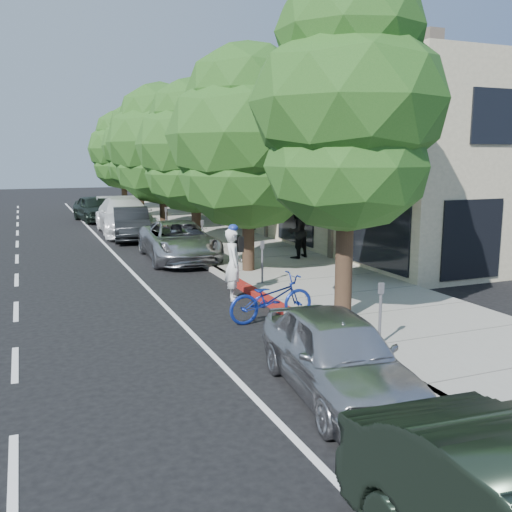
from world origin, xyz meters
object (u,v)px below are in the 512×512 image
street_tree_2 (195,147)px  dark_suv_far (94,208)px  pedestrian (296,231)px  street_tree_5 (123,150)px  near_car_a (337,354)px  street_tree_0 (348,108)px  silver_suv (179,241)px  white_pickup (125,216)px  cyclist (233,264)px  bicycle (271,298)px  street_tree_4 (139,148)px  dark_sedan (131,224)px  street_tree_1 (248,139)px  street_tree_3 (162,145)px

street_tree_2 → dark_suv_far: (-2.81, 11.88, -3.44)m
pedestrian → street_tree_5: bearing=-109.0°
pedestrian → near_car_a: bearing=41.7°
street_tree_0 → silver_suv: bearing=98.8°
white_pickup → near_car_a: 21.02m
street_tree_2 → dark_suv_far: size_ratio=1.55×
dark_suv_far → street_tree_2: bearing=-84.0°
cyclist → bicycle: 2.32m
bicycle → cyclist: bearing=0.7°
street_tree_4 → street_tree_5: street_tree_4 is taller
street_tree_4 → bicycle: (-1.49, -23.24, -3.80)m
street_tree_5 → white_pickup: size_ratio=1.15×
bicycle → street_tree_0: bearing=-119.3°
silver_suv → dark_suv_far: dark_suv_far is taller
dark_suv_far → near_car_a: (0.61, -27.38, -0.08)m
street_tree_0 → pedestrian: street_tree_0 is taller
white_pickup → dark_suv_far: 6.41m
street_tree_2 → street_tree_4: size_ratio=0.99×
cyclist → dark_sedan: 12.45m
bicycle → dark_suv_far: size_ratio=0.47×
cyclist → silver_suv: cyclist is taller
street_tree_0 → street_tree_4: bearing=90.0°
street_tree_0 → street_tree_4: (0.00, 24.00, -0.54)m
street_tree_4 → silver_suv: 15.11m
street_tree_0 → street_tree_1: 6.02m
street_tree_5 → silver_suv: (-1.45, -20.60, -3.53)m
street_tree_0 → dark_suv_far: (-2.81, 23.88, -4.12)m
street_tree_0 → street_tree_5: bearing=90.0°
street_tree_2 → silver_suv: (-1.45, -2.60, -3.49)m
silver_suv → dark_sedan: dark_sedan is taller
silver_suv → street_tree_1: bearing=-63.8°
silver_suv → near_car_a: silver_suv is taller
silver_suv → near_car_a: 12.93m
bicycle → dark_suv_far: 23.16m
near_car_a → street_tree_3: bearing=91.1°
street_tree_3 → cyclist: street_tree_3 is taller
street_tree_5 → cyclist: bearing=-93.4°
street_tree_3 → street_tree_4: size_ratio=1.06×
cyclist → street_tree_1: bearing=-14.7°
street_tree_2 → bicycle: street_tree_2 is taller
street_tree_3 → near_car_a: street_tree_3 is taller
dark_sedan → pedestrian: bearing=-52.9°
silver_suv → white_pickup: bearing=97.6°
street_tree_5 → white_pickup: bearing=-99.4°
near_car_a → street_tree_1: bearing=83.9°
dark_sedan → near_car_a: 18.98m
street_tree_0 → cyclist: size_ratio=4.00×
street_tree_3 → street_tree_4: (-0.00, 6.00, -0.07)m
white_pickup → near_car_a: white_pickup is taller
near_car_a → street_tree_2: bearing=88.9°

